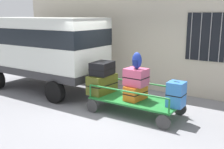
% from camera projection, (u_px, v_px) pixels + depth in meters
% --- Properties ---
extents(ground_plane, '(40.00, 40.00, 0.00)m').
position_uv_depth(ground_plane, '(110.00, 110.00, 7.78)').
color(ground_plane, gray).
extents(building_wall, '(12.00, 0.38, 5.00)m').
position_uv_depth(building_wall, '(153.00, 20.00, 9.47)').
color(building_wall, '#BCB29E').
rests_on(building_wall, ground).
extents(van, '(4.67, 2.06, 2.58)m').
position_uv_depth(van, '(43.00, 46.00, 9.65)').
color(van, silver).
rests_on(van, ground).
extents(luggage_cart, '(2.49, 1.21, 0.42)m').
position_uv_depth(luggage_cart, '(136.00, 101.00, 7.43)').
color(luggage_cart, '#1E722D').
rests_on(luggage_cart, ground).
extents(cart_railing, '(2.38, 1.07, 0.37)m').
position_uv_depth(cart_railing, '(136.00, 88.00, 7.34)').
color(cart_railing, '#1E722D').
rests_on(cart_railing, luggage_cart).
extents(suitcase_left_bottom, '(0.56, 0.96, 0.55)m').
position_uv_depth(suitcase_left_bottom, '(102.00, 84.00, 7.96)').
color(suitcase_left_bottom, '#4C5119').
rests_on(suitcase_left_bottom, luggage_cart).
extents(suitcase_left_middle, '(0.58, 0.76, 0.38)m').
position_uv_depth(suitcase_left_middle, '(102.00, 68.00, 7.87)').
color(suitcase_left_middle, black).
rests_on(suitcase_left_middle, suitcase_left_bottom).
extents(suitcase_midleft_bottom, '(0.46, 0.71, 0.40)m').
position_uv_depth(suitcase_midleft_bottom, '(136.00, 92.00, 7.36)').
color(suitcase_midleft_bottom, orange).
rests_on(suitcase_midleft_bottom, luggage_cart).
extents(suitcase_midleft_middle, '(0.60, 0.51, 0.47)m').
position_uv_depth(suitcase_midleft_middle, '(136.00, 77.00, 7.28)').
color(suitcase_midleft_middle, '#CC4C72').
rests_on(suitcase_midleft_middle, suitcase_midleft_bottom).
extents(suitcase_center_bottom, '(0.41, 0.43, 0.64)m').
position_uv_depth(suitcase_center_bottom, '(176.00, 94.00, 6.77)').
color(suitcase_center_bottom, '#3372C6').
rests_on(suitcase_center_bottom, luggage_cart).
extents(backpack, '(0.27, 0.22, 0.44)m').
position_uv_depth(backpack, '(137.00, 61.00, 7.14)').
color(backpack, navy).
rests_on(backpack, suitcase_midleft_middle).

